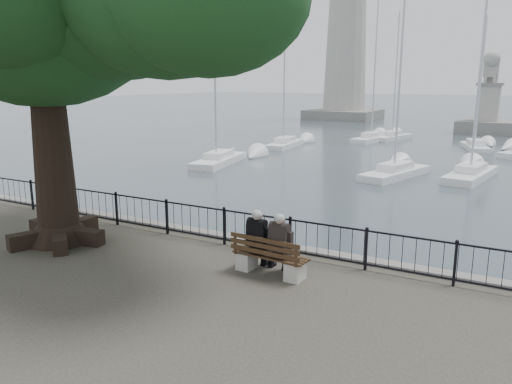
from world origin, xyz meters
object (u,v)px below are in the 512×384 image
Objects in this scene: person_left at (260,242)px; person_right at (282,247)px; lion_monument at (487,113)px; bench at (269,261)px; lighthouse at (347,31)px.

person_left is 1.00× the size of person_right.
lion_monument reaches higher than person_right.
person_left is at bearing 157.66° from bench.
lion_monument is at bearing 88.96° from bench.
person_right is at bearing -72.30° from lighthouse.
lighthouse is at bearing 107.43° from bench.
lion_monument is at bearing -31.10° from lighthouse.
person_right is 0.18× the size of lion_monument.
bench is 1.22× the size of person_right.
person_left is 48.71m from lion_monument.
lighthouse is at bearing 107.70° from person_right.
lighthouse is 25.48m from lion_monument.
lighthouse is (-19.41, 60.80, 10.60)m from person_right.
bench is at bearing -91.04° from lion_monument.
lighthouse is 3.43× the size of lion_monument.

